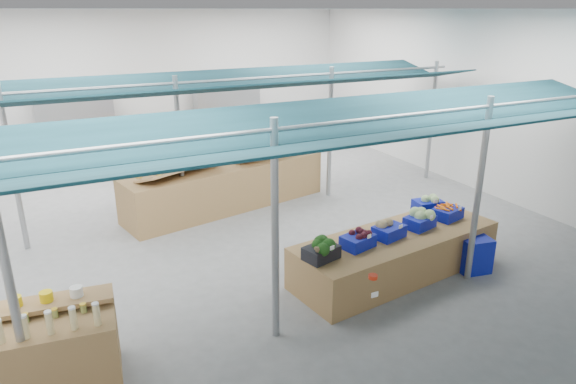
# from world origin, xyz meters

# --- Properties ---
(floor) EXTENTS (13.00, 13.00, 0.00)m
(floor) POSITION_xyz_m (0.00, 0.00, 0.00)
(floor) COLOR slate
(floor) RESTS_ON ground
(hall) EXTENTS (13.00, 13.00, 13.00)m
(hall) POSITION_xyz_m (0.00, 1.44, 2.65)
(hall) COLOR silver
(hall) RESTS_ON ground
(pole_grid) EXTENTS (10.00, 4.60, 3.00)m
(pole_grid) POSITION_xyz_m (0.75, -1.75, 1.81)
(pole_grid) COLOR gray
(pole_grid) RESTS_ON floor
(awnings) EXTENTS (9.50, 7.08, 0.30)m
(awnings) POSITION_xyz_m (0.75, -1.75, 2.78)
(awnings) COLOR black
(awnings) RESTS_ON pole_grid
(back_shelving_left) EXTENTS (2.00, 0.50, 2.00)m
(back_shelving_left) POSITION_xyz_m (-2.50, 6.00, 1.00)
(back_shelving_left) COLOR #B23F33
(back_shelving_left) RESTS_ON floor
(back_shelving_right) EXTENTS (2.00, 0.50, 2.00)m
(back_shelving_right) POSITION_xyz_m (2.00, 6.00, 1.00)
(back_shelving_right) COLOR #B23F33
(back_shelving_right) RESTS_ON floor
(bottle_shelf) EXTENTS (2.05, 1.37, 1.15)m
(bottle_shelf) POSITION_xyz_m (-3.98, -3.68, 0.47)
(bottle_shelf) COLOR olive
(bottle_shelf) RESTS_ON floor
(veg_counter) EXTENTS (3.78, 1.67, 0.71)m
(veg_counter) POSITION_xyz_m (1.53, -3.32, 0.36)
(veg_counter) COLOR olive
(veg_counter) RESTS_ON floor
(fruit_counter) EXTENTS (4.74, 2.02, 0.99)m
(fruit_counter) POSITION_xyz_m (0.07, 0.84, 0.49)
(fruit_counter) COLOR olive
(fruit_counter) RESTS_ON floor
(far_counter) EXTENTS (4.51, 2.65, 0.82)m
(far_counter) POSITION_xyz_m (0.46, 4.76, 0.41)
(far_counter) COLOR olive
(far_counter) RESTS_ON floor
(crate_stack) EXTENTS (0.56, 0.44, 0.60)m
(crate_stack) POSITION_xyz_m (2.76, -3.87, 0.30)
(crate_stack) COLOR #0E189A
(crate_stack) RESTS_ON floor
(vendor_left) EXTENTS (0.75, 0.57, 1.85)m
(vendor_left) POSITION_xyz_m (-1.13, 1.94, 0.92)
(vendor_left) COLOR #1C35B8
(vendor_left) RESTS_ON floor
(vendor_right) EXTENTS (1.02, 0.87, 1.85)m
(vendor_right) POSITION_xyz_m (0.67, 1.94, 0.92)
(vendor_right) COLOR red
(vendor_right) RESTS_ON floor
(crate_broccoli) EXTENTS (0.57, 0.46, 0.35)m
(crate_broccoli) POSITION_xyz_m (-0.03, -3.52, 0.87)
(crate_broccoli) COLOR black
(crate_broccoli) RESTS_ON veg_counter
(crate_beets) EXTENTS (0.57, 0.46, 0.29)m
(crate_beets) POSITION_xyz_m (0.67, -3.43, 0.84)
(crate_beets) COLOR #0E189A
(crate_beets) RESTS_ON veg_counter
(crate_celeriac) EXTENTS (0.57, 0.46, 0.31)m
(crate_celeriac) POSITION_xyz_m (1.33, -3.35, 0.86)
(crate_celeriac) COLOR #0E189A
(crate_celeriac) RESTS_ON veg_counter
(crate_cabbage) EXTENTS (0.57, 0.46, 0.35)m
(crate_cabbage) POSITION_xyz_m (2.04, -3.26, 0.87)
(crate_cabbage) COLOR #0E189A
(crate_cabbage) RESTS_ON veg_counter
(crate_carrots) EXTENTS (0.57, 0.46, 0.29)m
(crate_carrots) POSITION_xyz_m (2.74, -3.17, 0.82)
(crate_carrots) COLOR #0E189A
(crate_carrots) RESTS_ON veg_counter
(sparrow) EXTENTS (0.12, 0.09, 0.11)m
(sparrow) POSITION_xyz_m (-0.18, -3.66, 0.96)
(sparrow) COLOR brown
(sparrow) RESTS_ON crate_broccoli
(pole_ribbon) EXTENTS (0.12, 0.12, 0.28)m
(pole_ribbon) POSITION_xyz_m (-0.09, -4.88, 1.08)
(pole_ribbon) COLOR red
(pole_ribbon) RESTS_ON pole_grid
(apple_heap_yellow) EXTENTS (2.02, 1.40, 0.27)m
(apple_heap_yellow) POSITION_xyz_m (-0.98, 0.51, 1.15)
(apple_heap_yellow) COLOR #997247
(apple_heap_yellow) RESTS_ON fruit_counter
(apple_heap_red) EXTENTS (1.65, 1.24, 0.27)m
(apple_heap_red) POSITION_xyz_m (1.01, 0.93, 1.15)
(apple_heap_red) COLOR #997247
(apple_heap_red) RESTS_ON fruit_counter
(pineapple) EXTENTS (0.14, 0.14, 0.39)m
(pineapple) POSITION_xyz_m (2.14, 1.16, 1.17)
(pineapple) COLOR #8C6019
(pineapple) RESTS_ON fruit_counter
(crate_extra) EXTENTS (0.54, 0.44, 0.32)m
(crate_extra) POSITION_xyz_m (2.68, -2.71, 0.86)
(crate_extra) COLOR #0E189A
(crate_extra) RESTS_ON veg_counter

